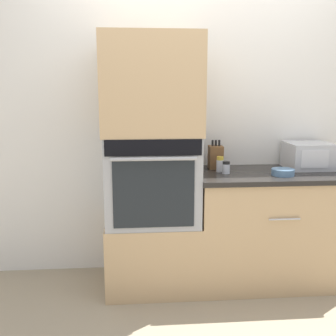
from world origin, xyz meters
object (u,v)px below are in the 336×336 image
(microwave, at_px, (308,155))
(condiment_jar_mid, at_px, (220,164))
(bowl, at_px, (283,172))
(condiment_jar_near, at_px, (226,168))
(wall_oven, at_px, (152,177))
(knife_block, at_px, (216,157))

(microwave, distance_m, condiment_jar_mid, 0.72)
(bowl, xyz_separation_m, condiment_jar_near, (-0.40, 0.09, 0.02))
(condiment_jar_near, bearing_deg, wall_oven, 177.36)
(wall_oven, height_order, condiment_jar_near, wall_oven)
(knife_block, distance_m, condiment_jar_mid, 0.13)
(condiment_jar_near, bearing_deg, condiment_jar_mid, 111.83)
(microwave, distance_m, bowl, 0.39)
(microwave, distance_m, condiment_jar_near, 0.71)
(bowl, height_order, condiment_jar_near, condiment_jar_near)
(bowl, bearing_deg, knife_block, 146.56)
(microwave, height_order, knife_block, knife_block)
(microwave, bearing_deg, knife_block, 176.41)
(microwave, relative_size, condiment_jar_near, 3.72)
(wall_oven, height_order, bowl, wall_oven)
(wall_oven, bearing_deg, condiment_jar_near, -2.64)
(bowl, relative_size, condiment_jar_near, 1.80)
(wall_oven, distance_m, microwave, 1.25)
(wall_oven, bearing_deg, bowl, -7.12)
(knife_block, bearing_deg, wall_oven, -161.38)
(condiment_jar_mid, bearing_deg, knife_block, 94.85)
(wall_oven, relative_size, condiment_jar_near, 7.25)
(condiment_jar_mid, bearing_deg, condiment_jar_near, -68.17)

